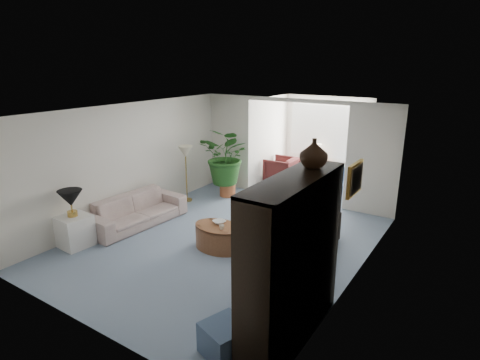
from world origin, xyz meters
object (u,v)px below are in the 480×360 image
Objects in this scene: sunroom_chair_maroon at (281,170)px; plant_pot at (228,190)px; coffee_bowl at (219,222)px; wingback_chair at (286,216)px; framed_picture at (356,179)px; end_table at (75,231)px; floor_lamp at (185,152)px; ottoman at (225,339)px; table_lamp at (70,198)px; coffee_table at (218,237)px; sunroom_chair_blue at (332,180)px; sunroom_table at (316,171)px; side_table_dark at (325,225)px; sofa at (137,210)px; cabinet_urn at (314,153)px; entertainment_cabinet at (292,260)px; coffee_cup at (222,227)px.

plant_pot is at bearing -20.30° from sunroom_chair_maroon.
coffee_bowl is 1.37m from wingback_chair.
framed_picture reaches higher than coffee_bowl.
floor_lamp is (0.12, 3.06, 0.95)m from end_table.
coffee_bowl is 0.47× the size of ottoman.
end_table is at bearing 168.65° from ottoman.
coffee_bowl is at bearing 33.21° from table_lamp.
coffee_table is 2.76m from ottoman.
sunroom_table is at bearing 44.45° from sunroom_chair_blue.
side_table_dark is at bearing -168.22° from wingback_chair.
side_table_dark is at bearing -63.55° from sofa.
framed_picture reaches higher than ottoman.
coffee_table is 1.31× the size of sunroom_chair_blue.
sunroom_chair_maroon is (-1.50, 0.00, 0.04)m from sunroom_chair_blue.
sofa is 2.98× the size of sunroom_chair_blue.
floor_lamp is at bearing 161.42° from framed_picture.
floor_lamp reaches higher than table_lamp.
coffee_table is 3.11m from cabinet_urn.
side_table_dark is 0.97× the size of sunroom_table.
entertainment_cabinet is at bearing -0.70° from table_lamp.
end_table is at bearing -108.34° from sunroom_table.
sunroom_chair_maroon is (1.38, 5.68, 0.07)m from end_table.
wingback_chair is 2.31× the size of plant_pot.
sunroom_chair_blue reaches higher than plant_pot.
sunroom_chair_blue is 0.89× the size of sunroom_chair_maroon.
wingback_chair is 3.00m from entertainment_cabinet.
sunroom_chair_maroon reaches higher than coffee_bowl.
coffee_bowl is at bearing -88.52° from sunroom_table.
table_lamp is 0.21× the size of entertainment_cabinet.
ottoman is (4.00, -0.80, -0.75)m from table_lamp.
cabinet_urn is at bearing -98.06° from sofa.
coffee_cup is 0.16× the size of sunroom_table.
sunroom_chair_blue is (0.57, 4.30, 0.10)m from coffee_table.
sunroom_chair_blue reaches higher than coffee_bowl.
floor_lamp is 2.94m from coffee_table.
plant_pot is (0.55, 2.57, -0.16)m from sofa.
table_lamp reaches higher than wingback_chair.
coffee_bowl is 2.43× the size of coffee_cup.
sunroom_chair_blue is (-1.82, 4.16, -1.37)m from framed_picture.
sunroom_table is at bearing -16.91° from sofa.
coffee_table is at bearing 171.87° from sunroom_chair_blue.
sunroom_chair_maroon is at bearing 130.61° from side_table_dark.
framed_picture is 2.55m from coffee_cup.
cabinet_urn is at bearing -22.55° from coffee_cup.
framed_picture is at bearing 81.68° from entertainment_cabinet.
plant_pot is (-3.72, 3.47, -2.10)m from cabinet_urn.
cabinet_urn is (1.36, -2.10, 1.84)m from wingback_chair.
ottoman is at bearing -87.08° from side_table_dark.
wingback_chair is at bearing 62.87° from coffee_cup.
coffee_cup is 0.12× the size of sunroom_chair_maroon.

